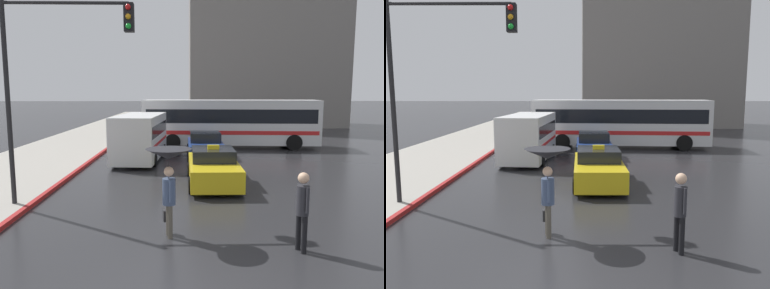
% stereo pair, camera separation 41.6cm
% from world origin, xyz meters
% --- Properties ---
extents(taxi, '(1.91, 4.19, 1.52)m').
position_xyz_m(taxi, '(1.11, 8.06, 0.64)').
color(taxi, gold).
rests_on(taxi, ground_plane).
extents(sedan_red, '(1.91, 4.11, 1.38)m').
position_xyz_m(sedan_red, '(1.15, 13.88, 0.64)').
color(sedan_red, navy).
rests_on(sedan_red, ground_plane).
extents(ambulance_van, '(2.41, 5.50, 2.36)m').
position_xyz_m(ambulance_van, '(-2.21, 13.19, 1.31)').
color(ambulance_van, silver).
rests_on(ambulance_van, ground_plane).
extents(city_bus, '(11.07, 3.32, 3.01)m').
position_xyz_m(city_bus, '(2.96, 17.85, 1.68)').
color(city_bus, silver).
rests_on(city_bus, ground_plane).
extents(pedestrian_with_umbrella, '(1.11, 1.11, 2.16)m').
position_xyz_m(pedestrian_with_umbrella, '(-0.36, 2.81, 1.76)').
color(pedestrian_with_umbrella, '#4C473D').
rests_on(pedestrian_with_umbrella, ground_plane).
extents(pedestrian_man, '(0.34, 0.43, 1.78)m').
position_xyz_m(pedestrian_man, '(2.57, 1.90, 1.04)').
color(pedestrian_man, black).
rests_on(pedestrian_man, ground_plane).
extents(traffic_light, '(3.81, 0.38, 6.31)m').
position_xyz_m(traffic_light, '(-3.74, 5.26, 4.37)').
color(traffic_light, black).
rests_on(traffic_light, ground_plane).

